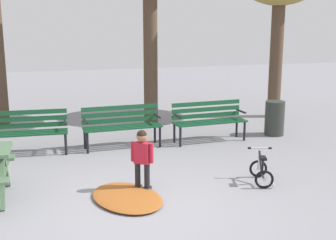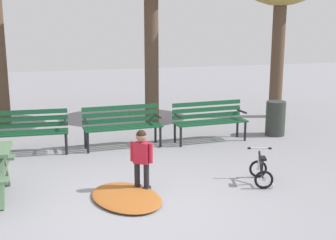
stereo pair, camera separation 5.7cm
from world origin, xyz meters
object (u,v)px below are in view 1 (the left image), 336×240
Objects in this scene: child_standing at (142,156)px; trash_bin at (275,118)px; kids_bicycle at (261,171)px; park_bench_right at (209,118)px; park_bench_far_left at (26,129)px; park_bench_left at (122,123)px.

trash_bin is at bearing 34.17° from child_standing.
kids_bicycle is 3.25m from trash_bin.
park_bench_right is 3.19m from child_standing.
trash_bin is at bearing -0.45° from park_bench_far_left.
child_standing is at bearing -93.36° from park_bench_left.
kids_bicycle is at bearing -37.03° from park_bench_far_left.
trash_bin is at bearing 57.06° from kids_bicycle.
park_bench_left is 1.90m from park_bench_right.
park_bench_left is 2.51m from child_standing.
child_standing reaches higher than kids_bicycle.
park_bench_far_left is 1.00× the size of park_bench_right.
trash_bin is at bearing 1.90° from park_bench_right.
park_bench_left is 1.68× the size of child_standing.
child_standing is 4.46m from trash_bin.
park_bench_far_left reaches higher than trash_bin.
kids_bicycle is (3.66, -2.76, -0.31)m from park_bench_far_left.
park_bench_right is at bearing 87.32° from kids_bicycle.
trash_bin is (1.64, 0.05, -0.12)m from park_bench_right.
park_bench_far_left is 3.08m from child_standing.
child_standing is (-2.05, -2.45, 0.05)m from park_bench_right.
park_bench_far_left reaches higher than kids_bicycle.
park_bench_left is at bearing 123.07° from kids_bicycle.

